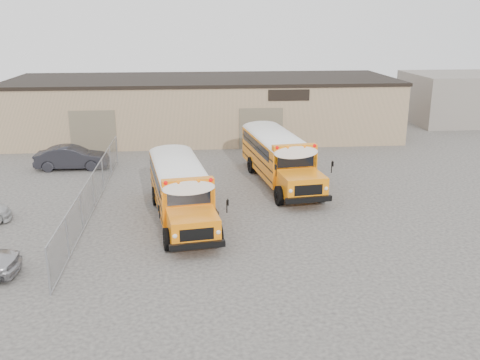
{
  "coord_description": "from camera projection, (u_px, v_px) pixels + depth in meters",
  "views": [
    {
      "loc": [
        -0.97,
        -23.02,
        9.17
      ],
      "look_at": [
        1.28,
        1.9,
        1.6
      ],
      "focal_mm": 40.0,
      "sensor_mm": 36.0,
      "label": 1
    }
  ],
  "objects": [
    {
      "name": "tarp_bundle",
      "position": [
        207.0,
        219.0,
        23.53
      ],
      "size": [
        1.09,
        1.02,
        1.4
      ],
      "color": "black",
      "rests_on": "ground"
    },
    {
      "name": "distant_building_right",
      "position": [
        465.0,
        98.0,
        48.99
      ],
      "size": [
        10.0,
        8.0,
        4.4
      ],
      "primitive_type": "cube",
      "color": "gray",
      "rests_on": "ground"
    },
    {
      "name": "school_bus_left",
      "position": [
        168.0,
        157.0,
        30.66
      ],
      "size": [
        3.54,
        9.47,
        2.7
      ],
      "color": "orange",
      "rests_on": "ground"
    },
    {
      "name": "school_bus_right",
      "position": [
        254.0,
        133.0,
        36.57
      ],
      "size": [
        3.59,
        10.06,
        2.88
      ],
      "color": "orange",
      "rests_on": "ground"
    },
    {
      "name": "ground",
      "position": [
        216.0,
        226.0,
        24.68
      ],
      "size": [
        120.0,
        120.0,
        0.0
      ],
      "primitive_type": "plane",
      "color": "#3D3A38",
      "rests_on": "ground"
    },
    {
      "name": "warehouse",
      "position": [
        204.0,
        107.0,
        43.05
      ],
      "size": [
        30.2,
        10.2,
        4.67
      ],
      "color": "tan",
      "rests_on": "ground"
    },
    {
      "name": "chainlink_fence",
      "position": [
        93.0,
        191.0,
        26.76
      ],
      "size": [
        0.07,
        18.07,
        1.81
      ],
      "color": "#95979D",
      "rests_on": "ground"
    },
    {
      "name": "car_dark",
      "position": [
        72.0,
        158.0,
        33.81
      ],
      "size": [
        4.5,
        1.59,
        1.48
      ],
      "primitive_type": "imported",
      "rotation": [
        0.0,
        0.0,
        1.58
      ],
      "color": "black",
      "rests_on": "ground"
    }
  ]
}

